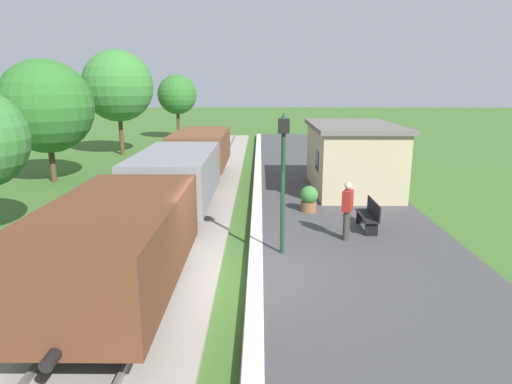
% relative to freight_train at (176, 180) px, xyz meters
% --- Properties ---
extents(ground_plane, '(160.00, 160.00, 0.00)m').
position_rel_freight_train_xyz_m(ground_plane, '(2.40, -5.26, -1.40)').
color(ground_plane, '#3D6628').
extents(platform_slab, '(6.00, 60.00, 0.25)m').
position_rel_freight_train_xyz_m(platform_slab, '(5.60, -5.26, -1.27)').
color(platform_slab, '#424244').
rests_on(platform_slab, ground).
extents(platform_edge_stripe, '(0.36, 60.00, 0.01)m').
position_rel_freight_train_xyz_m(platform_edge_stripe, '(2.80, -5.26, -1.14)').
color(platform_edge_stripe, silver).
rests_on(platform_edge_stripe, platform_slab).
extents(track_ballast, '(3.80, 60.00, 0.12)m').
position_rel_freight_train_xyz_m(track_ballast, '(-0.00, -5.26, -1.34)').
color(track_ballast, '#9E9389').
rests_on(track_ballast, ground).
extents(rail_near, '(0.07, 60.00, 0.14)m').
position_rel_freight_train_xyz_m(rail_near, '(0.72, -5.26, -1.21)').
color(rail_near, slate).
rests_on(rail_near, track_ballast).
extents(rail_far, '(0.07, 60.00, 0.14)m').
position_rel_freight_train_xyz_m(rail_far, '(-0.72, -5.26, -1.21)').
color(rail_far, slate).
rests_on(rail_far, track_ballast).
extents(freight_train, '(2.50, 19.40, 2.12)m').
position_rel_freight_train_xyz_m(freight_train, '(0.00, 0.00, 0.00)').
color(freight_train, brown).
rests_on(freight_train, rail_near).
extents(station_hut, '(3.50, 5.80, 2.78)m').
position_rel_freight_train_xyz_m(station_hut, '(6.80, 3.59, 0.26)').
color(station_hut, tan).
rests_on(station_hut, platform_slab).
extents(bench_near_hut, '(0.42, 1.50, 0.91)m').
position_rel_freight_train_xyz_m(bench_near_hut, '(6.29, -1.86, -0.68)').
color(bench_near_hut, black).
rests_on(bench_near_hut, platform_slab).
extents(bench_down_platform, '(0.42, 1.50, 0.91)m').
position_rel_freight_train_xyz_m(bench_down_platform, '(6.29, 7.97, -0.68)').
color(bench_down_platform, black).
rests_on(bench_down_platform, platform_slab).
extents(person_waiting, '(0.38, 0.45, 1.71)m').
position_rel_freight_train_xyz_m(person_waiting, '(5.41, -2.76, -0.21)').
color(person_waiting, '#38332D').
rests_on(person_waiting, platform_slab).
extents(potted_planter, '(0.64, 0.64, 0.92)m').
position_rel_freight_train_xyz_m(potted_planter, '(4.64, 0.14, -0.67)').
color(potted_planter, brown).
rests_on(potted_planter, platform_slab).
extents(lamp_post_near, '(0.28, 0.28, 3.70)m').
position_rel_freight_train_xyz_m(lamp_post_near, '(3.49, -3.84, 1.41)').
color(lamp_post_near, '#193823').
rests_on(lamp_post_near, platform_slab).
extents(tree_trackside_far, '(4.36, 4.36, 5.79)m').
position_rel_freight_train_xyz_m(tree_trackside_far, '(-7.16, 6.03, 2.21)').
color(tree_trackside_far, '#4C3823').
rests_on(tree_trackside_far, ground).
extents(tree_field_left, '(4.57, 4.57, 6.79)m').
position_rel_freight_train_xyz_m(tree_field_left, '(-6.36, 14.39, 3.10)').
color(tree_field_left, '#4C3823').
rests_on(tree_field_left, ground).
extents(tree_field_distant, '(3.26, 3.26, 5.38)m').
position_rel_freight_train_xyz_m(tree_field_distant, '(-4.08, 22.90, 2.34)').
color(tree_field_distant, '#4C3823').
rests_on(tree_field_distant, ground).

